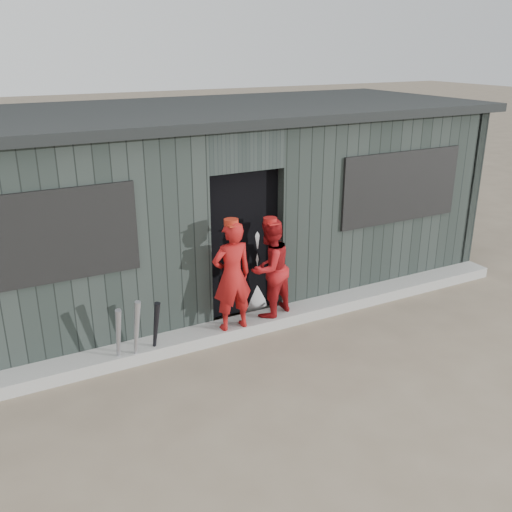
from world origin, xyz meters
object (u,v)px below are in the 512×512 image
player_red_right (270,268)px  player_grey_back (252,269)px  bat_right (156,330)px  player_red_left (232,276)px  bat_mid (118,339)px  dugout (201,201)px  bat_left (136,333)px

player_red_right → player_grey_back: size_ratio=1.02×
player_red_right → bat_right: bearing=-15.2°
player_red_left → player_red_right: bearing=-168.1°
bat_mid → player_red_left: player_red_left is taller
player_red_left → dugout: 1.87m
bat_mid → player_grey_back: player_grey_back is taller
bat_left → player_red_left: bearing=4.9°
bat_right → dugout: (1.35, 1.81, 0.92)m
bat_left → bat_right: size_ratio=1.15×
bat_mid → bat_right: size_ratio=1.06×
player_grey_back → dugout: dugout is taller
dugout → player_grey_back: bearing=-80.4°
player_red_right → player_grey_back: bearing=-109.1°
player_red_left → bat_left: bearing=5.4°
player_grey_back → dugout: 1.40m
player_red_left → player_grey_back: 0.83m
bat_right → player_red_left: size_ratio=0.54×
bat_left → bat_right: bearing=16.1°
bat_right → player_grey_back: size_ratio=0.60×
bat_right → player_grey_back: bearing=21.1°
bat_mid → dugout: size_ratio=0.10×
player_red_right → player_grey_back: (-0.01, 0.45, -0.16)m
player_red_left → player_red_right: player_red_left is taller
player_grey_back → dugout: size_ratio=0.15×
dugout → player_red_right: bearing=-82.5°
bat_mid → player_grey_back: (1.99, 0.64, 0.23)m
bat_mid → player_red_right: bearing=5.4°
bat_right → player_red_right: size_ratio=0.59×
player_red_left → player_grey_back: size_ratio=1.09×
bat_mid → player_red_left: 1.49m
player_red_right → player_grey_back: 0.48m
bat_right → player_red_left: bearing=2.1°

